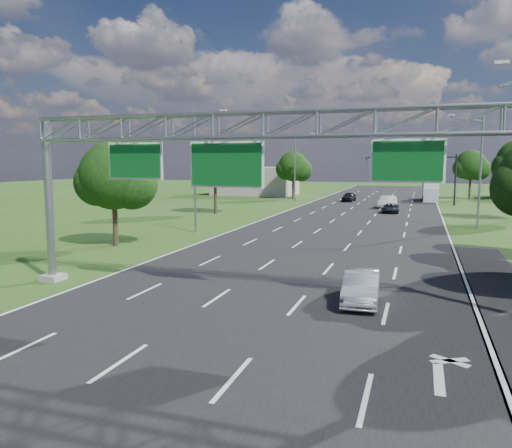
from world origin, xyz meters
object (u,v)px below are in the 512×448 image
at_px(sign_gantry, 267,139).
at_px(silver_sedan, 361,287).
at_px(traffic_signal, 429,168).
at_px(box_truck, 430,192).

bearing_deg(sign_gantry, silver_sedan, 11.91).
bearing_deg(sign_gantry, traffic_signal, 82.32).
distance_m(sign_gantry, traffic_signal, 53.51).
relative_size(silver_sedan, box_truck, 0.53).
xyz_separation_m(silver_sedan, box_truck, (3.72, 60.25, 0.72)).
xyz_separation_m(sign_gantry, silver_sedan, (3.95, 0.83, -6.21)).
height_order(sign_gantry, box_truck, sign_gantry).
bearing_deg(sign_gantry, box_truck, 82.84).
bearing_deg(silver_sedan, sign_gantry, -171.48).
distance_m(traffic_signal, box_truck, 8.93).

